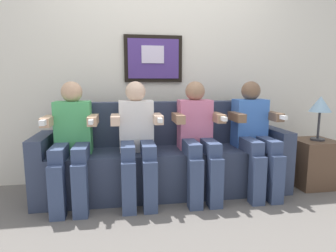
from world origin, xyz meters
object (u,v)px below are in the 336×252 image
object	(u,v)px
couch	(165,161)
table_lamp	(320,106)
person_left_center	(137,137)
side_table_right	(313,163)
person_leftmost	(72,139)
person_right_center	(198,135)
person_rightmost	(254,133)

from	to	relation	value
couch	table_lamp	bearing A→B (deg)	-4.59
person_left_center	side_table_right	world-z (taller)	person_left_center
couch	person_leftmost	bearing A→B (deg)	-168.95
person_left_center	table_lamp	world-z (taller)	person_left_center
person_left_center	person_leftmost	bearing A→B (deg)	-179.95
person_right_center	side_table_right	size ratio (longest dim) A/B	2.22
table_lamp	couch	bearing A→B (deg)	175.41
person_rightmost	side_table_right	bearing A→B (deg)	4.91
person_leftmost	side_table_right	distance (m)	2.47
couch	side_table_right	world-z (taller)	couch
person_rightmost	person_left_center	bearing A→B (deg)	180.00
table_lamp	person_left_center	bearing A→B (deg)	-178.77
couch	person_right_center	bearing A→B (deg)	-30.26
person_rightmost	side_table_right	world-z (taller)	person_rightmost
couch	person_left_center	size ratio (longest dim) A/B	2.21
person_leftmost	table_lamp	size ratio (longest dim) A/B	2.41
person_right_center	person_rightmost	xyz separation A→B (m)	(0.58, 0.00, 0.00)
person_right_center	side_table_right	distance (m)	1.34
table_lamp	person_right_center	bearing A→B (deg)	-178.22
couch	person_leftmost	distance (m)	0.93
person_leftmost	table_lamp	distance (m)	2.47
side_table_right	couch	bearing A→B (deg)	176.10
person_leftmost	person_left_center	distance (m)	0.58
person_leftmost	person_left_center	world-z (taller)	same
side_table_right	table_lamp	bearing A→B (deg)	-49.21
side_table_right	person_right_center	bearing A→B (deg)	-177.29
person_leftmost	person_right_center	distance (m)	1.15
couch	person_right_center	xyz separation A→B (m)	(0.29, -0.17, 0.29)
couch	person_left_center	world-z (taller)	person_left_center
couch	table_lamp	size ratio (longest dim) A/B	5.33
person_left_center	side_table_right	bearing A→B (deg)	1.88
person_leftmost	couch	bearing A→B (deg)	11.05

